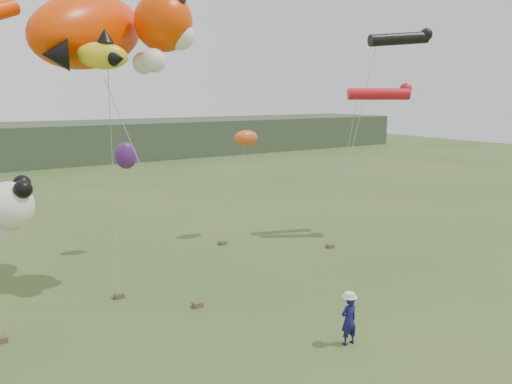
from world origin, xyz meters
TOP-DOWN VIEW (x-y plane):
  - ground at (0.00, 0.00)m, footprint 120.00×120.00m
  - headland at (-3.11, 44.69)m, footprint 90.00×13.00m
  - festival_attendant at (-0.52, -1.65)m, footprint 0.55×0.38m
  - sandbag_anchors at (-2.11, 5.23)m, footprint 14.24×5.99m
  - cat_kite at (-4.50, 6.50)m, footprint 7.22×5.49m
  - fish_kite at (-5.69, 4.74)m, footprint 2.63×1.75m
  - tube_kites at (9.33, 6.04)m, footprint 4.48×1.96m
  - misc_kites at (-0.01, 9.70)m, footprint 6.91×1.26m

SIDE VIEW (x-z plane):
  - ground at x=0.00m, z-range 0.00..0.00m
  - sandbag_anchors at x=-2.11m, z-range 0.00..0.17m
  - festival_attendant at x=-0.52m, z-range 0.00..1.45m
  - headland at x=-3.11m, z-range -0.08..3.92m
  - misc_kites at x=-0.01m, z-range 3.90..5.40m
  - fish_kite at x=-5.69m, z-range 7.54..8.85m
  - tube_kites at x=9.33m, z-range 6.72..10.19m
  - cat_kite at x=-4.50m, z-range 7.43..10.87m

